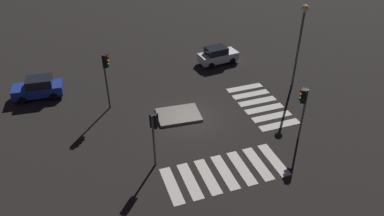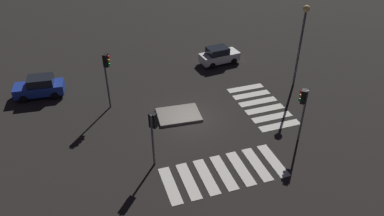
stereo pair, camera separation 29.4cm
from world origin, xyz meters
The scene contains 10 objects.
ground_plane centered at (0.00, 0.00, 0.00)m, with size 80.00×80.00×0.00m, color black.
traffic_island centered at (-0.82, 0.75, 0.09)m, with size 3.39×2.66×0.18m.
car_white centered at (5.49, 8.11, 0.81)m, with size 3.92×2.10×1.65m.
car_blue centered at (-10.70, 7.24, 0.84)m, with size 4.06×2.15×1.71m.
traffic_light_south centered at (-3.77, -3.85, 2.87)m, with size 0.54×0.54×3.79m.
traffic_light_west centered at (-5.43, 3.59, 3.45)m, with size 0.53×0.54×4.56m.
traffic_light_east centered at (6.06, -4.63, 3.00)m, with size 0.53×0.54×3.96m.
street_lamp centered at (9.98, 2.01, 4.86)m, with size 0.56×0.56×7.04m.
crosswalk_near centered at (0.00, -6.09, 0.01)m, with size 7.60×3.20×0.02m.
crosswalk_side centered at (5.82, 0.00, 0.01)m, with size 3.20×6.45×0.02m.
Camera 1 is at (-7.53, -21.18, 15.78)m, focal length 34.20 mm.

